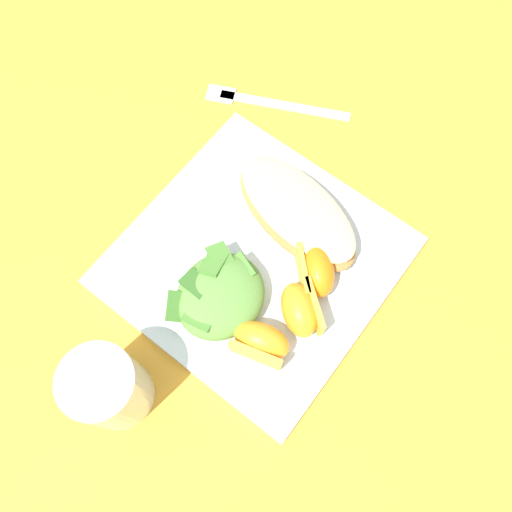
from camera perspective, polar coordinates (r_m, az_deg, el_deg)
ground at (r=0.62m, az=0.00°, el=-0.86°), size 3.00×3.00×0.00m
white_plate at (r=0.62m, az=0.00°, el=-0.60°), size 0.28×0.28×0.02m
cheesy_pizza_bread at (r=0.61m, az=4.29°, el=4.55°), size 0.11×0.18×0.04m
green_salad_pile at (r=0.57m, az=-3.54°, el=-4.36°), size 0.11×0.09×0.04m
orange_wedge_front at (r=0.56m, az=0.50°, el=-9.02°), size 0.05×0.07×0.04m
orange_wedge_middle at (r=0.57m, az=4.70°, el=-5.61°), size 0.07×0.07×0.04m
orange_wedge_rear at (r=0.59m, az=6.26°, el=-1.53°), size 0.07×0.07×0.04m
metal_fork at (r=0.73m, az=1.02°, el=15.88°), size 0.10×0.18×0.01m
drinking_clear_cup at (r=0.56m, az=-15.19°, el=-13.26°), size 0.07×0.07×0.10m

